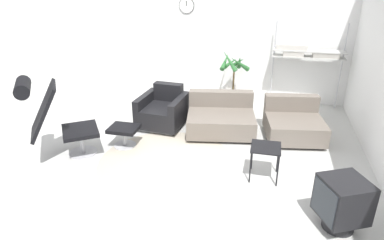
% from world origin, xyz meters
% --- Properties ---
extents(ground_plane, '(12.00, 12.00, 0.00)m').
position_xyz_m(ground_plane, '(0.00, 0.00, 0.00)').
color(ground_plane, silver).
extents(wall_back, '(12.00, 0.09, 2.80)m').
position_xyz_m(wall_back, '(-0.00, 2.70, 1.40)').
color(wall_back, white).
rests_on(wall_back, ground_plane).
extents(round_rug, '(2.07, 2.07, 0.01)m').
position_xyz_m(round_rug, '(-0.11, -0.40, 0.00)').
color(round_rug, '#BCB29E').
rests_on(round_rug, ground_plane).
extents(lounge_chair, '(1.17, 1.05, 1.28)m').
position_xyz_m(lounge_chair, '(-1.79, -0.66, 0.77)').
color(lounge_chair, '#BCBCC1').
rests_on(lounge_chair, ground_plane).
extents(ottoman, '(0.46, 0.39, 0.34)m').
position_xyz_m(ottoman, '(-0.93, -0.07, 0.25)').
color(ottoman, '#BCBCC1').
rests_on(ottoman, ground_plane).
extents(armchair_red, '(0.85, 0.90, 0.73)m').
position_xyz_m(armchair_red, '(-0.56, 0.87, 0.28)').
color(armchair_red, silver).
rests_on(armchair_red, ground_plane).
extents(couch_low, '(1.30, 1.12, 0.66)m').
position_xyz_m(couch_low, '(0.52, 0.85, 0.24)').
color(couch_low, black).
rests_on(couch_low, ground_plane).
extents(couch_second, '(1.08, 1.08, 0.66)m').
position_xyz_m(couch_second, '(1.77, 0.91, 0.24)').
color(couch_second, black).
rests_on(couch_second, ground_plane).
extents(side_table, '(0.40, 0.40, 0.48)m').
position_xyz_m(side_table, '(1.33, -0.49, 0.42)').
color(side_table, black).
rests_on(side_table, ground_plane).
extents(crt_television, '(0.62, 0.62, 0.62)m').
position_xyz_m(crt_television, '(2.19, -1.35, 0.34)').
color(crt_television, black).
rests_on(crt_television, ground_plane).
extents(potted_plant, '(0.62, 0.60, 1.18)m').
position_xyz_m(potted_plant, '(0.55, 2.25, 0.51)').
color(potted_plant, brown).
rests_on(potted_plant, ground_plane).
extents(shelf_unit, '(1.40, 0.28, 1.74)m').
position_xyz_m(shelf_unit, '(1.94, 2.39, 1.17)').
color(shelf_unit, '#BCBCC1').
rests_on(shelf_unit, ground_plane).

